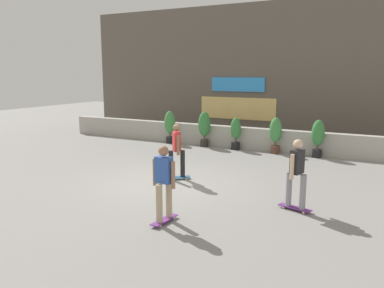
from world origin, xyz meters
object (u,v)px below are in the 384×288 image
object	(u,v)px
potted_plant_1	(204,126)
potted_plant_4	(318,136)
skater_mid_plaza	(164,181)
skater_foreground	(297,172)
skater_far_left	(177,149)
potted_plant_0	(170,125)
potted_plant_2	(236,132)
potted_plant_3	(275,133)

from	to	relation	value
potted_plant_1	potted_plant_4	world-z (taller)	potted_plant_1
skater_mid_plaza	skater_foreground	xyz separation A→B (m)	(2.32, 2.08, 0.00)
skater_foreground	potted_plant_4	bearing A→B (deg)	95.61
potted_plant_1	skater_foreground	world-z (taller)	skater_foreground
skater_mid_plaza	skater_far_left	bearing A→B (deg)	115.35
potted_plant_0	skater_mid_plaza	size ratio (longest dim) A/B	0.87
potted_plant_1	potted_plant_4	distance (m)	4.78
potted_plant_0	skater_foreground	distance (m)	9.48
skater_foreground	skater_far_left	world-z (taller)	same
skater_foreground	skater_far_left	bearing A→B (deg)	164.63
potted_plant_4	skater_far_left	world-z (taller)	skater_far_left
potted_plant_2	skater_far_left	size ratio (longest dim) A/B	0.79
potted_plant_2	potted_plant_1	bearing A→B (deg)	180.00
skater_foreground	potted_plant_1	bearing A→B (deg)	130.89
potted_plant_1	potted_plant_0	bearing A→B (deg)	180.00
potted_plant_2	skater_far_left	world-z (taller)	skater_far_left
potted_plant_4	skater_mid_plaza	world-z (taller)	skater_mid_plaza
potted_plant_3	potted_plant_0	bearing A→B (deg)	-180.00
potted_plant_0	potted_plant_1	bearing A→B (deg)	0.00
skater_mid_plaza	skater_far_left	distance (m)	3.46
potted_plant_1	potted_plant_2	distance (m)	1.46
potted_plant_0	potted_plant_1	world-z (taller)	potted_plant_1
potted_plant_2	skater_far_left	xyz separation A→B (m)	(0.14, -5.19, 0.18)
potted_plant_1	skater_mid_plaza	bearing A→B (deg)	-69.70
potted_plant_1	skater_foreground	xyz separation A→B (m)	(5.40, -6.23, 0.05)
potted_plant_0	skater_far_left	xyz separation A→B (m)	(3.34, -5.19, 0.09)
potted_plant_1	skater_far_left	size ratio (longest dim) A/B	0.90
skater_far_left	potted_plant_3	bearing A→B (deg)	73.31
potted_plant_2	skater_mid_plaza	bearing A→B (deg)	-78.98
skater_mid_plaza	skater_far_left	size ratio (longest dim) A/B	1.00
potted_plant_2	skater_mid_plaza	world-z (taller)	skater_mid_plaza
potted_plant_2	potted_plant_4	world-z (taller)	potted_plant_4
potted_plant_2	potted_plant_4	bearing A→B (deg)	0.00
potted_plant_4	skater_far_left	bearing A→B (deg)	-121.60
potted_plant_3	skater_mid_plaza	xyz separation A→B (m)	(-0.07, -8.31, 0.11)
potted_plant_3	potted_plant_4	xyz separation A→B (m)	(1.64, 0.00, 0.00)
potted_plant_1	potted_plant_3	world-z (taller)	potted_plant_1
potted_plant_3	skater_far_left	distance (m)	5.41
skater_foreground	skater_far_left	xyz separation A→B (m)	(-3.80, 1.05, 0.00)
skater_foreground	potted_plant_2	bearing A→B (deg)	122.30
potted_plant_3	skater_far_left	world-z (taller)	skater_far_left
potted_plant_2	potted_plant_3	xyz separation A→B (m)	(1.69, 0.00, 0.07)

